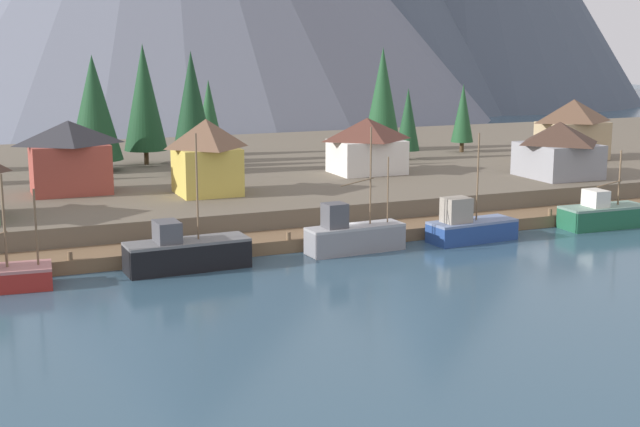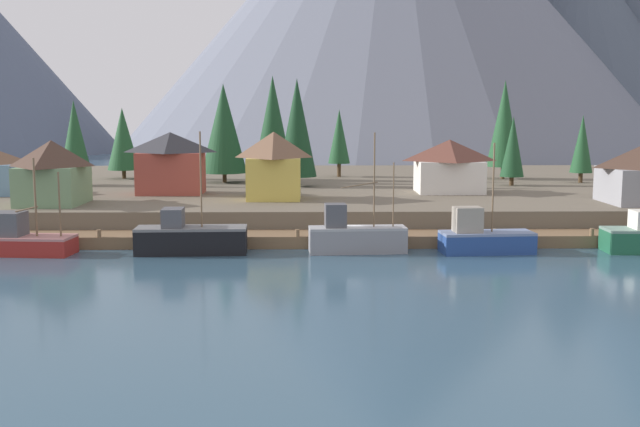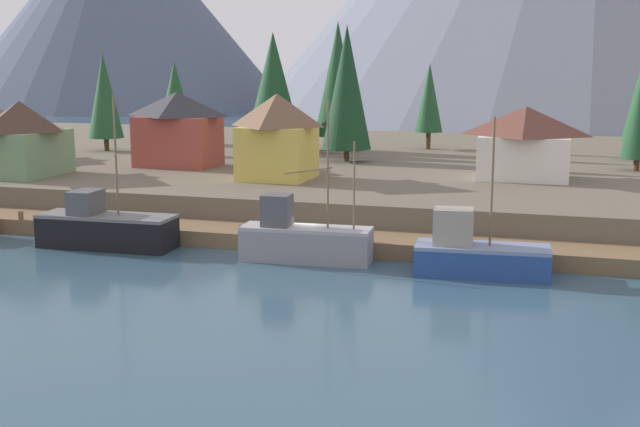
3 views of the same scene
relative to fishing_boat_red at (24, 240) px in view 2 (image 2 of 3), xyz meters
name	(u,v)px [view 2 (image 2 of 3)]	position (x,y,z in m)	size (l,w,h in m)	color
ground_plane	(337,220)	(25.24, 21.85, -1.65)	(400.00, 400.00, 1.00)	#335166
dock	(345,239)	(25.24, 3.84, -0.65)	(80.00, 4.00, 1.60)	brown
shoreline_bank	(333,192)	(25.24, 33.85, 0.10)	(400.00, 56.00, 2.50)	#665B4C
mountain_east_peak	(578,51)	(88.63, 129.98, 24.52)	(72.98, 72.98, 51.34)	#475160
fishing_boat_red	(24,240)	(0.00, 0.00, 0.00)	(7.10, 3.47, 7.52)	maroon
fishing_boat_black	(190,238)	(12.85, 0.17, 0.08)	(8.69, 3.08, 9.53)	black
fishing_boat_grey	(355,237)	(25.82, 0.36, 0.12)	(7.75, 2.72, 9.44)	gray
fishing_boat_blue	(483,238)	(35.92, 0.08, 0.02)	(7.41, 3.24, 8.64)	navy
house_yellow	(274,165)	(18.80, 15.55, 4.72)	(5.41, 5.58, 6.59)	gold
house_white	(449,166)	(37.09, 21.27, 4.22)	(7.15, 5.64, 5.61)	silver
house_green	(52,172)	(-1.46, 11.62, 4.39)	(5.64, 6.99, 5.94)	#6B8E66
house_red	(171,162)	(7.84, 20.58, 4.63)	(6.94, 4.99, 6.42)	#9E4238
conifer_near_left	(504,124)	(46.99, 37.46, 8.37)	(4.20, 4.20, 12.47)	#4C3823
conifer_near_right	(582,144)	(55.10, 32.21, 6.00)	(2.67, 2.67, 8.12)	#4C3823
conifer_mid_left	(224,128)	(12.03, 33.26, 7.86)	(5.50, 5.50, 11.85)	#4C3823
conifer_mid_right	(123,139)	(-1.39, 38.59, 6.42)	(4.03, 4.03, 9.02)	#4C3823
conifer_back_left	(339,137)	(26.25, 40.99, 6.61)	(2.87, 2.87, 8.82)	#4C3823
conifer_back_right	(297,128)	(20.91, 28.19, 8.04)	(4.47, 4.47, 12.26)	#4C3823
conifer_centre	(273,122)	(17.80, 36.24, 8.60)	(4.63, 4.63, 12.94)	#4C3823
conifer_far_left	(75,137)	(-4.74, 29.62, 6.92)	(3.57, 3.57, 9.83)	#4C3823
conifer_far_right	(513,147)	(45.80, 28.76, 5.86)	(2.74, 2.74, 8.02)	#4C3823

